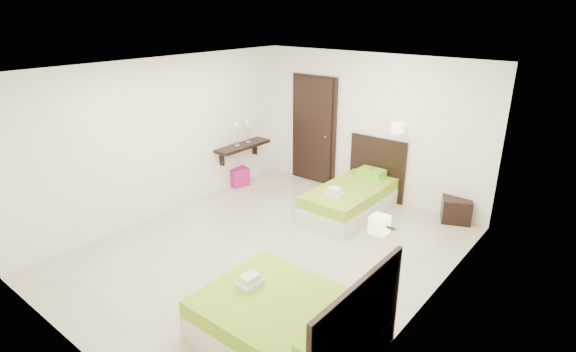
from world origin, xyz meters
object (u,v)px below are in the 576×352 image
Objects in this scene: bed_single at (353,197)px; ottoman at (238,176)px; bed_double at (291,323)px; nightstand at (456,210)px.

bed_single reaches higher than ottoman.
nightstand is at bearing 85.76° from bed_double.
bed_double is 3.95× the size of nightstand.
bed_single is at bearing 110.73° from bed_double.
nightstand is 4.10m from ottoman.
bed_double is at bearing -38.16° from ottoman.
bed_double reaches higher than ottoman.
ottoman is (-3.95, -1.11, -0.02)m from nightstand.
bed_single is 2.46m from ottoman.
bed_double is 4.65m from ottoman.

